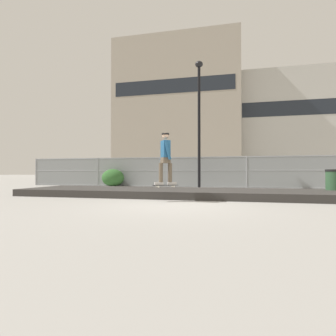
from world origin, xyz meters
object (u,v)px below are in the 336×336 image
Objects in this scene: skater at (165,155)px; trash_bin at (334,183)px; shrub_left at (113,178)px; parked_car_near at (164,173)px; parked_car_mid at (259,173)px; street_lamp at (199,110)px; skateboard at (165,185)px.

trash_bin is (5.74, 2.82, -0.95)m from skater.
parked_car_near is at bearing 58.39° from shrub_left.
parked_car_mid is at bearing 1.13° from parked_car_near.
skater reaches higher than parked_car_mid.
street_lamp is (0.22, 7.03, 2.99)m from skater.
skateboard is 0.17× the size of parked_car_mid.
parked_car_near reaches higher than skateboard.
trash_bin reaches higher than skateboard.
skater reaches higher than parked_car_near.
trash_bin is at bearing -37.36° from street_lamp.
skater is 0.23× the size of street_lamp.
shrub_left is at bearing 124.89° from skater.
skateboard is 0.47× the size of skater.
parked_car_near is (-2.95, 11.42, -0.63)m from skater.
trash_bin is (11.04, -4.78, -0.03)m from shrub_left.
skater is 7.64m from street_lamp.
shrub_left is at bearing 156.59° from trash_bin.
shrub_left is at bearing -121.61° from parked_car_near.
parked_car_near is (-2.95, 11.42, 0.33)m from skateboard.
skater is (-0.00, 0.00, 0.96)m from skateboard.
street_lamp is at bearing -5.86° from shrub_left.
street_lamp is 6.83m from parked_car_mid.
shrub_left reaches higher than trash_bin.
skater reaches higher than shrub_left.
trash_bin is at bearing -44.71° from parked_car_near.
street_lamp reaches higher than skateboard.
street_lamp is at bearing -54.16° from parked_car_near.
parked_car_mid is 3.17× the size of shrub_left.
skateboard is at bearing 0.00° from skater.
skateboard is at bearing -91.80° from street_lamp.
trash_bin is (5.74, 2.82, 0.01)m from skateboard.
skater reaches higher than skateboard.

